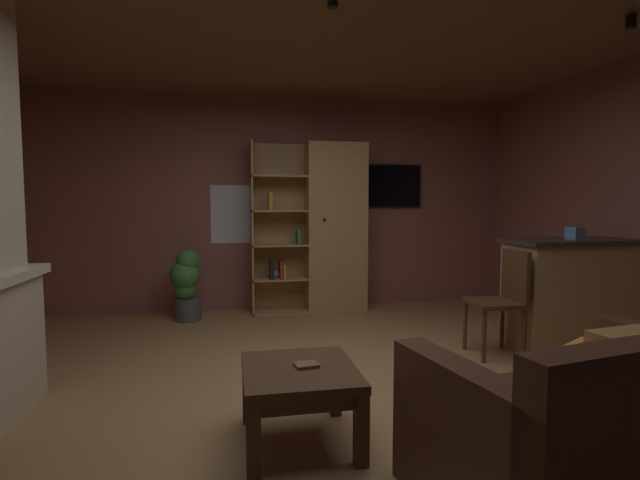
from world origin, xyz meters
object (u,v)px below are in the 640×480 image
at_px(tissue_box, 575,233).
at_px(potted_floor_plant, 186,283).
at_px(leather_couch, 596,433).
at_px(table_book_0, 306,365).
at_px(coffee_table, 300,382).
at_px(bookshelf_cabinet, 328,228).
at_px(wall_mounted_tv, 385,186).
at_px(kitchen_bar_counter, 582,293).
at_px(dining_chair, 503,295).

relative_size(tissue_box, potted_floor_plant, 0.15).
relative_size(leather_couch, table_book_0, 12.70).
relative_size(leather_couch, potted_floor_plant, 1.99).
xyz_separation_m(leather_couch, coffee_table, (-1.22, 0.76, 0.03)).
height_order(bookshelf_cabinet, wall_mounted_tv, bookshelf_cabinet).
xyz_separation_m(coffee_table, wall_mounted_tv, (1.63, 3.40, 1.22)).
height_order(bookshelf_cabinet, tissue_box, bookshelf_cabinet).
bearing_deg(tissue_box, kitchen_bar_counter, 5.72).
distance_m(dining_chair, potted_floor_plant, 3.35).
height_order(bookshelf_cabinet, kitchen_bar_counter, bookshelf_cabinet).
xyz_separation_m(bookshelf_cabinet, dining_chair, (1.14, -2.01, -0.49)).
bearing_deg(dining_chair, wall_mounted_tv, 98.72).
distance_m(coffee_table, dining_chair, 2.30).
xyz_separation_m(kitchen_bar_counter, table_book_0, (-2.78, -1.23, -0.07)).
bearing_deg(coffee_table, potted_floor_plant, 106.12).
height_order(leather_couch, wall_mounted_tv, wall_mounted_tv).
bearing_deg(table_book_0, potted_floor_plant, 106.83).
xyz_separation_m(table_book_0, wall_mounted_tv, (1.59, 3.39, 1.12)).
bearing_deg(leather_couch, dining_chair, 68.70).
distance_m(bookshelf_cabinet, dining_chair, 2.37).
height_order(bookshelf_cabinet, potted_floor_plant, bookshelf_cabinet).
bearing_deg(dining_chair, leather_couch, -111.30).
bearing_deg(leather_couch, coffee_table, 148.20).
relative_size(tissue_box, wall_mounted_tv, 0.12).
height_order(dining_chair, wall_mounted_tv, wall_mounted_tv).
relative_size(bookshelf_cabinet, kitchen_bar_counter, 1.47).
xyz_separation_m(kitchen_bar_counter, leather_couch, (-1.60, -1.99, -0.20)).
distance_m(tissue_box, coffee_table, 3.05).
bearing_deg(tissue_box, leather_couch, -126.76).
height_order(kitchen_bar_counter, coffee_table, kitchen_bar_counter).
xyz_separation_m(kitchen_bar_counter, dining_chair, (-0.84, -0.06, 0.02)).
relative_size(kitchen_bar_counter, dining_chair, 1.53).
bearing_deg(coffee_table, kitchen_bar_counter, 23.69).
height_order(coffee_table, dining_chair, dining_chair).
height_order(tissue_box, dining_chair, tissue_box).
relative_size(tissue_box, dining_chair, 0.13).
distance_m(kitchen_bar_counter, tissue_box, 0.57).
bearing_deg(kitchen_bar_counter, tissue_box, -174.28).
bearing_deg(wall_mounted_tv, leather_couch, -95.65).
distance_m(kitchen_bar_counter, potted_floor_plant, 4.06).
distance_m(bookshelf_cabinet, kitchen_bar_counter, 2.83).
bearing_deg(tissue_box, bookshelf_cabinet, 133.59).
relative_size(kitchen_bar_counter, table_book_0, 11.09).
relative_size(dining_chair, wall_mounted_tv, 0.94).
height_order(kitchen_bar_counter, dining_chair, kitchen_bar_counter).
bearing_deg(bookshelf_cabinet, dining_chair, -60.52).
bearing_deg(kitchen_bar_counter, table_book_0, -156.07).
height_order(table_book_0, potted_floor_plant, potted_floor_plant).
distance_m(table_book_0, potted_floor_plant, 3.09).
bearing_deg(bookshelf_cabinet, tissue_box, -46.41).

